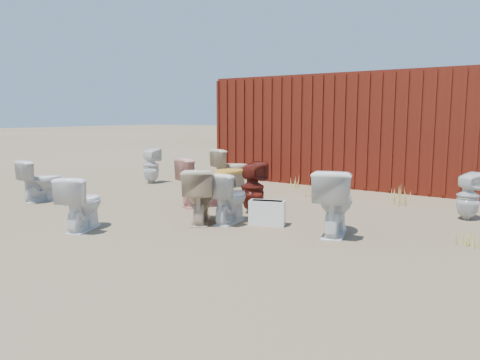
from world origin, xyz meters
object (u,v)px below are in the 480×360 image
Objects in this scene: shipping_container at (353,129)px; toilet_back_e at (468,196)px; loose_tank at (267,213)px; toilet_back_a at (151,166)px; toilet_front_c at (82,203)px; toilet_front_a at (41,181)px; toilet_front_e at (334,202)px; toilet_front_maroon at (253,188)px; toilet_back_beige_right at (231,168)px; toilet_back_beige_left at (200,195)px; toilet_back_yellowlid at (229,197)px; toilet_front_pink at (202,182)px.

shipping_container is 4.23m from toilet_back_e.
toilet_back_a is at bearing 135.07° from loose_tank.
toilet_front_a is at bearing -45.27° from toilet_front_c.
toilet_front_a is at bearing -7.54° from toilet_front_e.
toilet_front_maroon is 0.88m from loose_tank.
toilet_front_maroon is 2.74m from toilet_back_beige_right.
toilet_front_a is 0.87× the size of toilet_front_e.
toilet_back_beige_left is at bearing 141.55° from toilet_back_beige_right.
loose_tank is (2.49, -2.58, -0.23)m from toilet_back_beige_right.
shipping_container is 7.34× the size of toilet_back_beige_right.
toilet_back_a is 4.33m from toilet_back_yellowlid.
toilet_front_e is 1.08× the size of toilet_back_a.
toilet_back_beige_left is (0.75, -0.97, -0.02)m from toilet_front_pink.
toilet_back_a is (-3.66, 1.41, -0.01)m from toilet_front_maroon.
toilet_back_yellowlid is (0.34, 0.24, -0.03)m from toilet_back_beige_left.
toilet_front_a is 0.94× the size of toilet_back_beige_left.
toilet_front_maroon is (1.00, 0.02, -0.01)m from toilet_front_pink.
toilet_back_beige_right is 1.63× the size of loose_tank.
toilet_front_a is 3.42m from toilet_back_beige_left.
toilet_back_a is at bearing -80.84° from toilet_front_c.
toilet_front_pink is 1.31m from toilet_back_yellowlid.
toilet_back_e is (1.26, 1.94, -0.08)m from toilet_front_e.
toilet_back_beige_right is at bearing 24.56° from toilet_back_e.
toilet_back_e is at bearing -146.02° from toilet_front_maroon.
toilet_back_beige_right is at bearing -127.78° from shipping_container.
toilet_front_e is 1.71× the size of loose_tank.
toilet_front_c is 4.34m from toilet_back_a.
toilet_back_beige_right is (-1.87, 2.00, 0.01)m from toilet_front_maroon.
toilet_front_pink is 1.23m from toilet_back_beige_left.
toilet_front_pink reaches higher than toilet_back_e.
toilet_front_a is at bearing 83.48° from toilet_back_a.
toilet_back_beige_left is (3.40, -2.40, -0.00)m from toilet_back_a.
toilet_back_yellowlid is (1.09, -0.73, -0.05)m from toilet_front_pink.
toilet_front_e reaches higher than toilet_back_beige_right.
toilet_front_maroon is at bearing 152.41° from toilet_back_a.
toilet_back_beige_left is 3.93m from toilet_back_e.
loose_tank is (0.88, 0.42, -0.22)m from toilet_back_beige_left.
toilet_front_c is at bearing -159.11° from loose_tank.
toilet_back_beige_right reaches higher than toilet_back_a.
toilet_front_pink is 3.02m from toilet_back_a.
toilet_front_maroon is at bearing 117.15° from loose_tank.
toilet_front_e reaches higher than toilet_front_pink.
toilet_front_c is at bearing 14.57° from toilet_front_e.
toilet_front_pink is at bearing 136.37° from toilet_back_beige_right.
toilet_front_c is 0.91× the size of toilet_front_maroon.
toilet_front_a is 2.95m from toilet_front_pink.
toilet_front_pink is at bearing 9.24° from toilet_front_maroon.
toilet_back_e is (3.86, 1.42, -0.07)m from toilet_front_pink.
toilet_back_beige_left is at bearing -153.90° from toilet_front_c.
toilet_back_beige_left is 1.00m from loose_tank.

